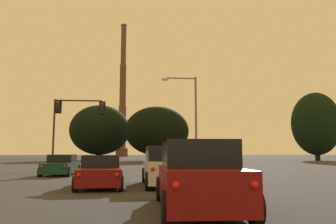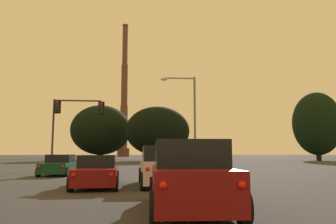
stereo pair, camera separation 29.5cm
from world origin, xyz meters
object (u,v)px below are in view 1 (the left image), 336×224
(suv_right_lane_third, at_px, (197,176))
(traffic_light_far_right, at_px, (156,141))
(suv_right_lane_second, at_px, (166,166))
(sedan_center_lane_second, at_px, (101,172))
(traffic_light_overhead_left, at_px, (71,116))
(smokestack, at_px, (123,103))
(street_lamp, at_px, (190,112))
(sedan_left_lane_front, at_px, (62,165))

(suv_right_lane_third, xyz_separation_m, traffic_light_far_right, (2.62, 57.40, 3.06))
(suv_right_lane_second, relative_size, suv_right_lane_third, 0.99)
(sedan_center_lane_second, xyz_separation_m, traffic_light_overhead_left, (-4.33, 15.07, 4.22))
(sedan_center_lane_second, bearing_deg, suv_right_lane_third, -66.61)
(sedan_center_lane_second, height_order, smokestack, smokestack)
(sedan_center_lane_second, xyz_separation_m, street_lamp, (6.41, 13.06, 4.47))
(street_lamp, bearing_deg, sedan_left_lane_front, -155.54)
(traffic_light_overhead_left, xyz_separation_m, smokestack, (0.29, 115.17, 18.69))
(sedan_center_lane_second, distance_m, suv_right_lane_third, 7.28)
(traffic_light_far_right, height_order, traffic_light_overhead_left, traffic_light_overhead_left)
(street_lamp, height_order, smokestack, smokestack)
(traffic_light_overhead_left, bearing_deg, suv_right_lane_third, -70.76)
(sedan_center_lane_second, bearing_deg, sedan_left_lane_front, 110.05)
(suv_right_lane_second, bearing_deg, smokestack, 92.49)
(suv_right_lane_third, relative_size, traffic_light_far_right, 0.82)
(traffic_light_overhead_left, xyz_separation_m, street_lamp, (10.75, -2.01, 0.25))
(suv_right_lane_second, bearing_deg, street_lamp, 74.47)
(sedan_center_lane_second, height_order, suv_right_lane_third, suv_right_lane_third)
(sedan_left_lane_front, xyz_separation_m, traffic_light_far_right, (9.40, 42.36, 3.29))
(suv_right_lane_third, xyz_separation_m, street_lamp, (3.21, 19.59, 4.24))
(street_lamp, distance_m, smokestack, 119.08)
(sedan_left_lane_front, distance_m, traffic_light_far_right, 43.51)
(suv_right_lane_second, height_order, suv_right_lane_third, same)
(traffic_light_far_right, relative_size, traffic_light_overhead_left, 0.94)
(traffic_light_far_right, relative_size, smokestack, 0.10)
(sedan_center_lane_second, distance_m, street_lamp, 15.22)
(suv_right_lane_second, distance_m, smokestack, 132.15)
(suv_right_lane_third, height_order, traffic_light_far_right, traffic_light_far_right)
(suv_right_lane_second, relative_size, sedan_center_lane_second, 1.03)
(suv_right_lane_second, bearing_deg, sedan_left_lane_front, 127.87)
(sedan_left_lane_front, height_order, street_lamp, street_lamp)
(sedan_left_lane_front, height_order, traffic_light_overhead_left, traffic_light_overhead_left)
(sedan_center_lane_second, bearing_deg, traffic_light_overhead_left, 103.29)
(suv_right_lane_second, xyz_separation_m, smokestack, (-7.05, 130.00, 22.68))
(suv_right_lane_third, bearing_deg, smokestack, 95.36)
(suv_right_lane_third, height_order, street_lamp, street_lamp)
(suv_right_lane_third, relative_size, smokestack, 0.08)
(suv_right_lane_second, relative_size, smokestack, 0.08)
(traffic_light_overhead_left, distance_m, street_lamp, 10.94)
(sedan_center_lane_second, bearing_deg, suv_right_lane_second, 1.81)
(sedan_left_lane_front, height_order, smokestack, smokestack)
(sedan_left_lane_front, bearing_deg, traffic_light_overhead_left, 97.08)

